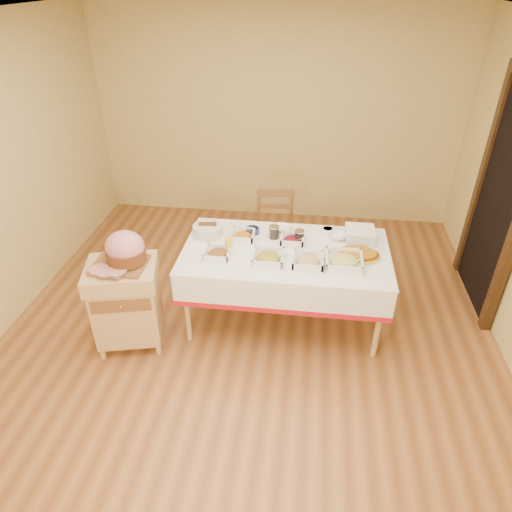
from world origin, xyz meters
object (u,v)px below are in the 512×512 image
Objects in this scene: dining_chair at (275,232)px; brass_platter at (358,254)px; preserve_jar_right at (299,237)px; mustard_bottle at (228,245)px; preserve_jar_left at (274,233)px; butcher_cart at (126,300)px; dining_table at (285,265)px; plate_stack at (360,234)px; bread_basket at (208,230)px; ham_on_board at (124,251)px.

brass_platter is (0.79, -0.86, 0.31)m from dining_chair.
preserve_jar_right is 0.67× the size of mustard_bottle.
dining_chair is 0.72m from preserve_jar_left.
preserve_jar_right is (0.28, -0.66, 0.34)m from dining_chair.
preserve_jar_left reaches higher than butcher_cart.
preserve_jar_right reaches higher than dining_table.
dining_table is 0.85m from dining_chair.
mustard_bottle is (-0.50, -0.10, 0.24)m from dining_table.
dining_table is 0.56m from mustard_bottle.
preserve_jar_right is 0.56m from plate_stack.
mustard_bottle is 0.62× the size of bread_basket.
dining_table is at bearing -13.63° from bread_basket.
mustard_bottle is 1.12m from brass_platter.
bread_basket is (0.58, 0.69, 0.35)m from butcher_cart.
preserve_jar_left is at bearing 2.20° from bread_basket.
plate_stack is at bearing 11.10° from preserve_jar_right.
preserve_jar_right is (0.11, 0.16, 0.21)m from dining_table.
ham_on_board is at bearing -159.64° from dining_table.
preserve_jar_left is 0.71× the size of mustard_bottle.
bread_basket is (-0.74, 0.18, 0.21)m from dining_table.
preserve_jar_right is at bearing 159.33° from brass_platter.
butcher_cart is 1.77m from dining_chair.
bread_basket reaches higher than plate_stack.
butcher_cart is 0.89× the size of dining_chair.
dining_chair reaches higher than brass_platter.
mustard_bottle is at bearing -156.55° from preserve_jar_right.
plate_stack reaches higher than dining_table.
butcher_cart reaches higher than brass_platter.
brass_platter is (1.12, 0.07, -0.05)m from mustard_bottle.
butcher_cart is 1.00m from mustard_bottle.
brass_platter is at bearing 3.59° from mustard_bottle.
ham_on_board is at bearing 38.05° from butcher_cart.
preserve_jar_right is 0.44× the size of plate_stack.
bread_basket is at bearing 171.30° from brass_platter.
dining_table is 1.42m from butcher_cart.
dining_table is at bearing 20.36° from ham_on_board.
butcher_cart is 4.73× the size of mustard_bottle.
plate_stack is (1.39, 0.09, 0.00)m from bread_basket.
dining_table is 2.00× the size of dining_chair.
mustard_bottle is (-0.37, -0.30, 0.02)m from preserve_jar_left.
dining_table is 4.87× the size of brass_platter.
dining_chair is at bearing 70.55° from mustard_bottle.
ham_on_board is (0.05, 0.04, 0.48)m from butcher_cart.
preserve_jar_left is (1.15, 0.68, -0.12)m from ham_on_board.
mustard_bottle is 0.46× the size of brass_platter.
dining_chair is at bearing 145.91° from plate_stack.
brass_platter is at bearing 13.90° from butcher_cart.
brass_platter is (0.74, -0.23, -0.03)m from preserve_jar_left.
ham_on_board is at bearing -130.38° from dining_chair.
bread_basket reaches higher than butcher_cart.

